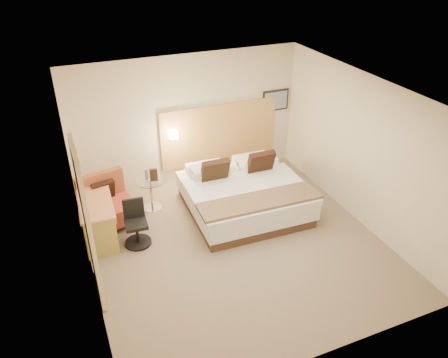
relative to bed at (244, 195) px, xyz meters
name	(u,v)px	position (x,y,z in m)	size (l,w,h in m)	color
floor	(236,244)	(-0.56, -0.91, -0.35)	(4.80, 5.00, 0.02)	#7C6A53
ceiling	(239,94)	(-0.56, -0.91, 2.37)	(4.80, 5.00, 0.02)	silver
wall_back	(187,120)	(-0.56, 1.60, 1.01)	(4.80, 0.02, 2.70)	beige
wall_front	(328,279)	(-0.56, -3.42, 1.01)	(4.80, 0.02, 2.70)	beige
wall_left	(80,209)	(-2.97, -0.91, 1.01)	(0.02, 5.00, 2.70)	beige
wall_right	(361,150)	(1.85, -0.91, 1.01)	(0.02, 5.00, 2.70)	beige
headboard_panel	(220,133)	(0.14, 1.56, 0.61)	(2.60, 0.04, 1.30)	tan
art_frame	(275,100)	(1.46, 1.57, 1.16)	(0.62, 0.03, 0.47)	black
art_canvas	(276,101)	(1.46, 1.55, 1.16)	(0.54, 0.01, 0.39)	slate
lamp_arm	(172,133)	(-0.91, 1.51, 0.81)	(0.02, 0.02, 0.12)	silver
lamp_shade	(173,134)	(-0.91, 1.45, 0.81)	(0.15, 0.15, 0.15)	#FFEDC6
curtain	(88,226)	(-2.92, -1.16, 0.88)	(0.06, 0.90, 2.42)	beige
bottle_a	(147,174)	(-1.66, 0.79, 0.40)	(0.07, 0.07, 0.23)	#7DA1C2
menu_folder	(154,175)	(-1.54, 0.70, 0.41)	(0.15, 0.06, 0.25)	#352216
bed	(244,195)	(0.00, 0.00, 0.00)	(2.23, 2.17, 1.06)	#442D22
lounge_chair	(107,205)	(-2.47, 0.59, 0.03)	(1.01, 0.92, 0.92)	tan
side_table	(151,193)	(-1.62, 0.74, 0.01)	(0.68, 0.68, 0.63)	silver
desk	(98,209)	(-2.67, 0.18, 0.25)	(0.62, 1.24, 0.76)	#CC7E4F
desk_chair	(136,227)	(-2.12, -0.22, -0.01)	(0.50, 0.50, 0.81)	black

